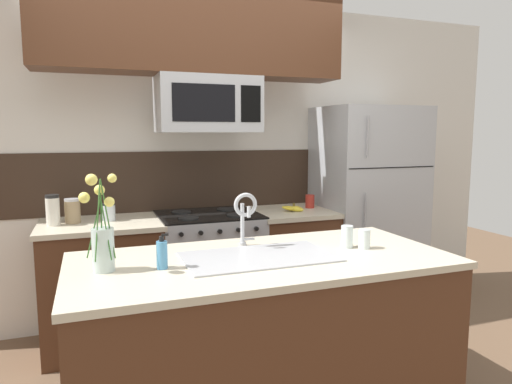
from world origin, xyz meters
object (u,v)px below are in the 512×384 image
Objects in this scene: stove_range at (209,272)px; banana_bunch at (294,209)px; microwave at (208,105)px; sink_faucet at (245,212)px; refrigerator at (365,209)px; coffee_tin at (310,201)px; storage_jar_tall at (53,210)px; spare_glass at (364,239)px; storage_jar_medium at (73,211)px; storage_jar_short at (109,212)px; drinking_glass at (347,237)px; dish_soap_bottle at (162,254)px; flower_vase at (102,242)px.

banana_bunch reaches higher than stove_range.
microwave reaches higher than sink_faucet.
refrigerator is 15.96× the size of coffee_tin.
spare_glass is at bearing -37.67° from storage_jar_tall.
storage_jar_short is at bearing -0.42° from storage_jar_medium.
stove_range is 0.53× the size of refrigerator.
spare_glass is (0.08, -0.05, -0.01)m from drinking_glass.
sink_faucet is at bearing 26.57° from dish_soap_bottle.
storage_jar_short reaches higher than stove_range.
storage_jar_short is at bearing 86.56° from flower_vase.
flower_vase is at bearing -76.64° from storage_jar_tall.
banana_bunch is 1.19m from drinking_glass.
dish_soap_bottle is at bearing -113.01° from stove_range.
drinking_glass is at bearing 0.00° from flower_vase.
dish_soap_bottle is (0.55, -1.26, -0.04)m from storage_jar_tall.
storage_jar_short is at bearing 179.58° from refrigerator.
stove_range is at bearing 113.31° from spare_glass.
coffee_tin is (1.86, 0.01, -0.03)m from storage_jar_medium.
storage_jar_tall is 1.25m from flower_vase.
sink_faucet is at bearing 157.81° from spare_glass.
drinking_glass is 1.28m from flower_vase.
storage_jar_tall is 2.07m from spare_glass.
microwave is 1.61m from flower_vase.
refrigerator is 2.15m from storage_jar_short.
microwave reaches higher than banana_bunch.
coffee_tin is at bearing 3.22° from stove_range.
storage_jar_medium is (-0.97, 0.04, 0.53)m from stove_range.
stove_range is 1.22m from storage_jar_tall.
storage_jar_medium is 1.05× the size of dish_soap_bottle.
drinking_glass is at bearing -100.57° from banana_bunch.
storage_jar_medium is at bearing 139.07° from spare_glass.
storage_jar_short is (-0.73, 0.04, 0.51)m from stove_range.
banana_bunch is at bearing -173.73° from refrigerator.
microwave reaches higher than spare_glass.
dish_soap_bottle is at bearing -146.52° from refrigerator.
sink_faucet is at bearing -49.50° from storage_jar_medium.
stove_range is 1.22m from sink_faucet.
spare_glass is (0.60, -0.25, -0.14)m from sink_faucet.
banana_bunch is 1.24m from sink_faucet.
microwave reaches higher than storage_jar_short.
flower_vase reaches higher than stove_range.
storage_jar_medium is at bearing 130.50° from sink_faucet.
flower_vase is at bearing -82.53° from storage_jar_medium.
drinking_glass is (1.56, -1.21, -0.04)m from storage_jar_tall.
sink_faucet is 0.56m from dish_soap_bottle.
flower_vase is (-0.08, -1.26, 0.07)m from storage_jar_short.
banana_bunch is 1.73× the size of coffee_tin.
storage_jar_short is at bearing 122.18° from sink_faucet.
banana_bunch is at bearing 83.43° from spare_glass.
dish_soap_bottle is (-0.54, -1.26, -0.77)m from microwave.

